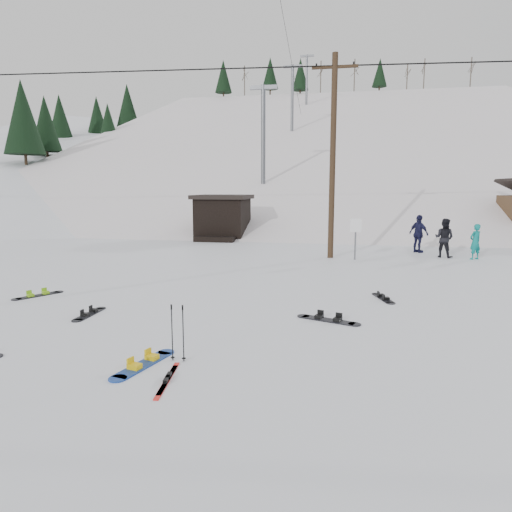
# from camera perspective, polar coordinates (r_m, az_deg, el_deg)

# --- Properties ---
(ground) EXTENTS (200.00, 200.00, 0.00)m
(ground) POSITION_cam_1_polar(r_m,az_deg,el_deg) (8.21, -8.62, -14.61)
(ground) COLOR white
(ground) RESTS_ON ground
(ski_slope) EXTENTS (60.00, 85.24, 65.97)m
(ski_slope) POSITION_cam_1_polar(r_m,az_deg,el_deg) (63.98, 8.36, -5.27)
(ski_slope) COLOR white
(ski_slope) RESTS_ON ground
(ridge_left) EXTENTS (47.54, 95.03, 58.38)m
(ridge_left) POSITION_cam_1_polar(r_m,az_deg,el_deg) (68.75, -23.56, -4.08)
(ridge_left) COLOR white
(ridge_left) RESTS_ON ground
(treeline_left) EXTENTS (20.00, 64.00, 10.00)m
(treeline_left) POSITION_cam_1_polar(r_m,az_deg,el_deg) (59.72, -26.93, 4.57)
(treeline_left) COLOR black
(treeline_left) RESTS_ON ground
(treeline_crest) EXTENTS (50.00, 6.00, 10.00)m
(treeline_crest) POSITION_cam_1_polar(r_m,az_deg,el_deg) (93.18, 9.42, 6.49)
(treeline_crest) COLOR black
(treeline_crest) RESTS_ON ski_slope
(utility_pole) EXTENTS (2.00, 0.26, 9.00)m
(utility_pole) POSITION_cam_1_polar(r_m,az_deg,el_deg) (21.15, 9.57, 12.43)
(utility_pole) COLOR #3A2819
(utility_pole) RESTS_ON ground
(trail_sign) EXTENTS (0.50, 0.09, 1.85)m
(trail_sign) POSITION_cam_1_polar(r_m,az_deg,el_deg) (20.77, 12.35, 3.02)
(trail_sign) COLOR #595B60
(trail_sign) RESTS_ON ground
(lift_hut) EXTENTS (3.40, 4.10, 2.75)m
(lift_hut) POSITION_cam_1_polar(r_m,az_deg,el_deg) (29.10, -4.19, 4.91)
(lift_hut) COLOR black
(lift_hut) RESTS_ON ground
(lift_tower_near) EXTENTS (2.20, 0.36, 8.00)m
(lift_tower_near) POSITION_cam_1_polar(r_m,az_deg,el_deg) (37.96, 0.92, 15.61)
(lift_tower_near) COLOR #595B60
(lift_tower_near) RESTS_ON ski_slope
(lift_tower_mid) EXTENTS (2.20, 0.36, 8.00)m
(lift_tower_mid) POSITION_cam_1_polar(r_m,az_deg,el_deg) (58.54, 4.56, 19.53)
(lift_tower_mid) COLOR #595B60
(lift_tower_mid) RESTS_ON ski_slope
(lift_tower_far) EXTENTS (2.20, 0.36, 8.00)m
(lift_tower_far) POSITION_cam_1_polar(r_m,az_deg,el_deg) (79.36, 6.36, 21.38)
(lift_tower_far) COLOR #595B60
(lift_tower_far) RESTS_ON ski_slope
(hero_snowboard) EXTENTS (0.64, 1.64, 0.12)m
(hero_snowboard) POSITION_cam_1_polar(r_m,az_deg,el_deg) (8.79, -13.88, -12.94)
(hero_snowboard) COLOR #183F9E
(hero_snowboard) RESTS_ON ground
(hero_skis) EXTENTS (0.30, 1.49, 0.08)m
(hero_skis) POSITION_cam_1_polar(r_m,az_deg,el_deg) (8.08, -11.01, -14.87)
(hero_skis) COLOR red
(hero_skis) RESTS_ON ground
(ski_poles) EXTENTS (0.30, 0.08, 1.08)m
(ski_poles) POSITION_cam_1_polar(r_m,az_deg,el_deg) (8.71, -9.77, -9.37)
(ski_poles) COLOR black
(ski_poles) RESTS_ON ground
(board_scatter_b) EXTENTS (0.28, 1.41, 0.10)m
(board_scatter_b) POSITION_cam_1_polar(r_m,az_deg,el_deg) (12.47, -20.11, -6.78)
(board_scatter_b) COLOR black
(board_scatter_b) RESTS_ON ground
(board_scatter_c) EXTENTS (0.90, 1.37, 0.11)m
(board_scatter_c) POSITION_cam_1_polar(r_m,az_deg,el_deg) (15.16, -25.58, -4.42)
(board_scatter_c) COLOR black
(board_scatter_c) RESTS_ON ground
(board_scatter_d) EXTENTS (1.56, 0.77, 0.11)m
(board_scatter_d) POSITION_cam_1_polar(r_m,az_deg,el_deg) (11.35, 9.01, -7.85)
(board_scatter_d) COLOR black
(board_scatter_d) RESTS_ON ground
(board_scatter_f) EXTENTS (0.59, 1.33, 0.10)m
(board_scatter_f) POSITION_cam_1_polar(r_m,az_deg,el_deg) (13.85, 15.61, -5.07)
(board_scatter_f) COLOR black
(board_scatter_f) RESTS_ON ground
(skier_teal) EXTENTS (0.70, 0.64, 1.60)m
(skier_teal) POSITION_cam_1_polar(r_m,az_deg,el_deg) (22.72, 25.73, 1.62)
(skier_teal) COLOR #0B7773
(skier_teal) RESTS_ON ground
(skier_dark) EXTENTS (1.11, 1.04, 1.80)m
(skier_dark) POSITION_cam_1_polar(r_m,az_deg,el_deg) (22.78, 22.46, 2.10)
(skier_dark) COLOR black
(skier_dark) RESTS_ON ground
(skier_navy) EXTENTS (1.08, 1.12, 1.88)m
(skier_navy) POSITION_cam_1_polar(r_m,az_deg,el_deg) (24.01, 19.68, 2.64)
(skier_navy) COLOR #161637
(skier_navy) RESTS_ON ground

